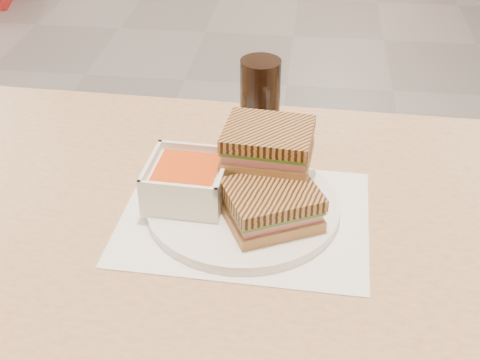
# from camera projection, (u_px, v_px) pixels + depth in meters

# --- Properties ---
(main_table) EXTENTS (1.22, 0.74, 0.75)m
(main_table) POSITION_uv_depth(u_px,v_px,m) (201.00, 257.00, 1.08)
(main_table) COLOR tan
(main_table) RESTS_ON ground
(tray_liner) EXTENTS (0.39, 0.31, 0.00)m
(tray_liner) POSITION_uv_depth(u_px,v_px,m) (245.00, 217.00, 0.99)
(tray_liner) COLOR white
(tray_liner) RESTS_ON main_table
(plate) EXTENTS (0.30, 0.30, 0.02)m
(plate) POSITION_uv_depth(u_px,v_px,m) (243.00, 207.00, 0.99)
(plate) COLOR white
(plate) RESTS_ON tray_liner
(soup_bowl) EXTENTS (0.13, 0.13, 0.06)m
(soup_bowl) POSITION_uv_depth(u_px,v_px,m) (187.00, 183.00, 0.98)
(soup_bowl) COLOR white
(soup_bowl) RESTS_ON plate
(panini_lower) EXTENTS (0.16, 0.15, 0.06)m
(panini_lower) POSITION_uv_depth(u_px,v_px,m) (272.00, 205.00, 0.94)
(panini_lower) COLOR tan
(panini_lower) RESTS_ON plate
(panini_upper) EXTENTS (0.14, 0.12, 0.06)m
(panini_upper) POSITION_uv_depth(u_px,v_px,m) (268.00, 145.00, 0.98)
(panini_upper) COLOR tan
(panini_upper) RESTS_ON panini_lower
(cola_glass) EXTENTS (0.07, 0.07, 0.16)m
(cola_glass) POSITION_uv_depth(u_px,v_px,m) (260.00, 101.00, 1.14)
(cola_glass) COLOR black
(cola_glass) RESTS_ON main_table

